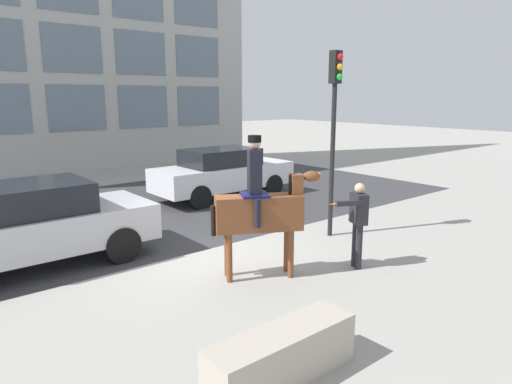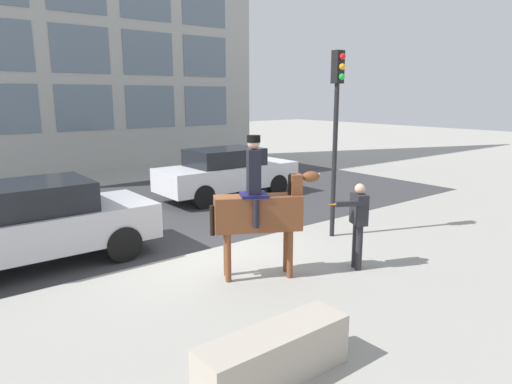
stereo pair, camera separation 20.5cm
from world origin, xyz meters
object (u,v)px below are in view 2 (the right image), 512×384
Objects in this scene: mounted_horse_lead at (260,208)px; street_car_far_lane at (227,172)px; street_car_near_lane at (36,222)px; traffic_light at (336,116)px; pedestrian_bystander at (358,219)px; planter_ledge at (274,356)px.

mounted_horse_lead is 6.80m from street_car_far_lane.
street_car_near_lane is at bearing -157.19° from street_car_far_lane.
pedestrian_bystander is at bearing -124.96° from traffic_light.
street_car_near_lane is (-4.82, 4.06, -0.13)m from pedestrian_bystander.
street_car_far_lane is 5.44m from traffic_light.
pedestrian_bystander is 6.96m from street_car_far_lane.
mounted_horse_lead reaches higher than pedestrian_bystander.
street_car_near_lane is 2.26× the size of planter_ledge.
mounted_horse_lead is 1.33× the size of planter_ledge.
traffic_light is at bearing 35.95° from planter_ledge.
traffic_light is at bearing 45.22° from mounted_horse_lead.
planter_ledge is at bearing -144.05° from traffic_light.
street_car_near_lane is (-3.10, 3.20, -0.44)m from mounted_horse_lead.
planter_ledge is at bearing -77.84° from street_car_near_lane.
street_car_far_lane is 1.09× the size of traffic_light.
street_car_near_lane is 6.76m from traffic_light.
pedestrian_bystander is at bearing 2.19° from mounted_horse_lead.
mounted_horse_lead is at bearing -163.40° from traffic_light.
traffic_light is at bearing -94.66° from street_car_far_lane.
traffic_light is 6.43m from planter_ledge.
street_car_far_lane is (1.62, 6.76, -0.14)m from pedestrian_bystander.
street_car_far_lane is at bearing 85.34° from traffic_light.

